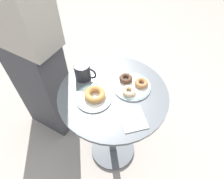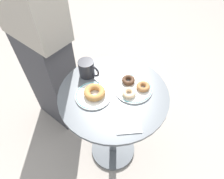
% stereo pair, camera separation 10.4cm
% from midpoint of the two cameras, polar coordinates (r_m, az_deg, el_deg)
% --- Properties ---
extents(ground_plane, '(7.00, 7.00, 0.02)m').
position_cam_midpoint_polar(ground_plane, '(1.72, -1.58, -17.11)').
color(ground_plane, '#9E9389').
extents(cafe_table, '(0.61, 0.61, 0.74)m').
position_cam_midpoint_polar(cafe_table, '(1.28, -2.04, -8.38)').
color(cafe_table, '#565B60').
rests_on(cafe_table, ground).
extents(plate_left, '(0.19, 0.19, 0.01)m').
position_cam_midpoint_polar(plate_left, '(1.05, -8.12, -2.50)').
color(plate_left, white).
rests_on(plate_left, cafe_table).
extents(plate_right, '(0.21, 0.21, 0.01)m').
position_cam_midpoint_polar(plate_right, '(1.10, 3.05, 0.79)').
color(plate_right, white).
rests_on(plate_right, cafe_table).
extents(donut_old_fashioned, '(0.13, 0.13, 0.03)m').
position_cam_midpoint_polar(donut_old_fashioned, '(1.04, -7.82, -1.56)').
color(donut_old_fashioned, '#BC7F42').
rests_on(donut_old_fashioned, plate_left).
extents(donut_cinnamon, '(0.08, 0.08, 0.03)m').
position_cam_midpoint_polar(donut_cinnamon, '(1.09, 5.84, 1.71)').
color(donut_cinnamon, '#A36B3D').
rests_on(donut_cinnamon, plate_right).
extents(donut_chocolate, '(0.10, 0.10, 0.03)m').
position_cam_midpoint_polar(donut_chocolate, '(1.11, 1.38, 3.07)').
color(donut_chocolate, '#422819').
rests_on(donut_chocolate, plate_right).
extents(donut_glazed, '(0.10, 0.10, 0.03)m').
position_cam_midpoint_polar(donut_glazed, '(1.05, 2.12, -0.60)').
color(donut_glazed, '#E0B789').
rests_on(donut_glazed, plate_right).
extents(paper_napkin, '(0.13, 0.14, 0.01)m').
position_cam_midpoint_polar(paper_napkin, '(0.97, 2.97, -8.71)').
color(paper_napkin, white).
rests_on(paper_napkin, cafe_table).
extents(coffee_mug, '(0.12, 0.10, 0.10)m').
position_cam_midpoint_polar(coffee_mug, '(1.13, -11.01, 4.98)').
color(coffee_mug, '#28282D').
rests_on(coffee_mug, cafe_table).
extents(person_figure, '(0.48, 0.46, 1.68)m').
position_cam_midpoint_polar(person_figure, '(1.37, -25.59, 11.25)').
color(person_figure, '#3D3D42').
rests_on(person_figure, ground).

